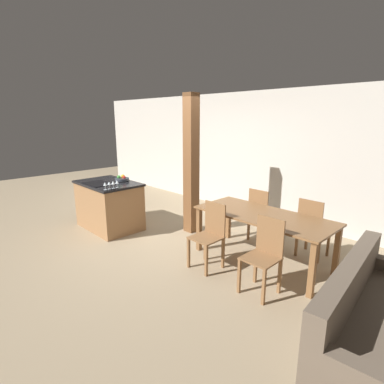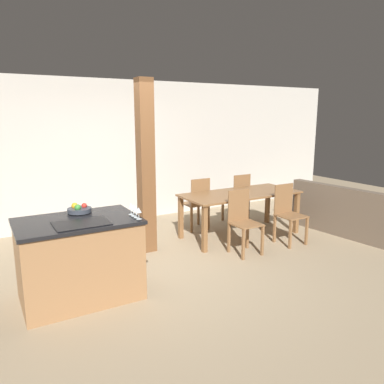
% 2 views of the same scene
% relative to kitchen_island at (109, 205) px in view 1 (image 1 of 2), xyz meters
% --- Properties ---
extents(ground_plane, '(16.00, 16.00, 0.00)m').
position_rel_kitchen_island_xyz_m(ground_plane, '(1.18, 0.35, -0.46)').
color(ground_plane, '#9E896B').
extents(wall_back, '(11.20, 0.08, 2.70)m').
position_rel_kitchen_island_xyz_m(wall_back, '(1.18, 2.84, 0.89)').
color(wall_back, beige).
rests_on(wall_back, ground_plane).
extents(kitchen_island, '(1.30, 0.87, 0.93)m').
position_rel_kitchen_island_xyz_m(kitchen_island, '(0.00, 0.00, 0.00)').
color(kitchen_island, '#9E7047').
rests_on(kitchen_island, ground_plane).
extents(fruit_bowl, '(0.27, 0.27, 0.11)m').
position_rel_kitchen_island_xyz_m(fruit_bowl, '(0.09, 0.27, 0.50)').
color(fruit_bowl, '#383D47').
rests_on(fruit_bowl, kitchen_island).
extents(wine_glass_near, '(0.06, 0.06, 0.13)m').
position_rel_kitchen_island_xyz_m(wine_glass_near, '(0.58, -0.36, 0.57)').
color(wine_glass_near, silver).
rests_on(wine_glass_near, kitchen_island).
extents(wine_glass_middle, '(0.06, 0.06, 0.13)m').
position_rel_kitchen_island_xyz_m(wine_glass_middle, '(0.58, -0.29, 0.57)').
color(wine_glass_middle, silver).
rests_on(wine_glass_middle, kitchen_island).
extents(wine_glass_far, '(0.06, 0.06, 0.13)m').
position_rel_kitchen_island_xyz_m(wine_glass_far, '(0.58, -0.21, 0.57)').
color(wine_glass_far, silver).
rests_on(wine_glass_far, kitchen_island).
extents(wine_glass_end, '(0.06, 0.06, 0.13)m').
position_rel_kitchen_island_xyz_m(wine_glass_end, '(0.58, -0.13, 0.57)').
color(wine_glass_end, silver).
rests_on(wine_glass_end, kitchen_island).
extents(dining_table, '(2.03, 0.89, 0.76)m').
position_rel_kitchen_island_xyz_m(dining_table, '(2.93, 0.90, 0.20)').
color(dining_table, brown).
rests_on(dining_table, ground_plane).
extents(dining_chair_near_left, '(0.40, 0.40, 0.95)m').
position_rel_kitchen_island_xyz_m(dining_chair_near_left, '(2.47, 0.23, 0.04)').
color(dining_chair_near_left, brown).
rests_on(dining_chair_near_left, ground_plane).
extents(dining_chair_near_right, '(0.40, 0.40, 0.95)m').
position_rel_kitchen_island_xyz_m(dining_chair_near_right, '(3.39, 0.23, 0.04)').
color(dining_chair_near_right, brown).
rests_on(dining_chair_near_right, ground_plane).
extents(dining_chair_far_left, '(0.40, 0.40, 0.95)m').
position_rel_kitchen_island_xyz_m(dining_chair_far_left, '(2.47, 1.57, 0.04)').
color(dining_chair_far_left, brown).
rests_on(dining_chair_far_left, ground_plane).
extents(dining_chair_far_right, '(0.40, 0.40, 0.95)m').
position_rel_kitchen_island_xyz_m(dining_chair_far_right, '(3.39, 1.57, 0.04)').
color(dining_chair_far_right, brown).
rests_on(dining_chair_far_right, ground_plane).
extents(couch, '(1.02, 2.07, 0.85)m').
position_rel_kitchen_island_xyz_m(couch, '(4.73, 0.05, -0.18)').
color(couch, brown).
rests_on(couch, ground_plane).
extents(timber_post, '(0.22, 0.22, 2.57)m').
position_rel_kitchen_island_xyz_m(timber_post, '(1.26, 1.03, 0.82)').
color(timber_post, brown).
rests_on(timber_post, ground_plane).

